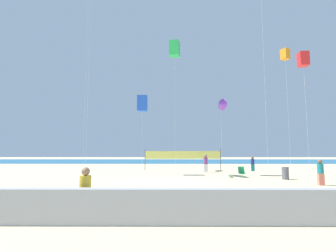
{
  "coord_description": "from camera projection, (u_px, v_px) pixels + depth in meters",
  "views": [
    {
      "loc": [
        0.37,
        -17.79,
        2.3
      ],
      "look_at": [
        0.16,
        9.9,
        5.06
      ],
      "focal_mm": 25.86,
      "sensor_mm": 36.0,
      "label": 1
    }
  ],
  "objects": [
    {
      "name": "beach_handbag",
      "position": [
        231.0,
        176.0,
        20.02
      ],
      "size": [
        0.32,
        0.16,
        0.26
      ],
      "primitive_type": "cube",
      "color": "#99B28C",
      "rests_on": "ground"
    },
    {
      "name": "kite_green_box",
      "position": [
        175.0,
        49.0,
        23.49
      ],
      "size": [
        1.09,
        1.09,
        12.83
      ],
      "color": "silver",
      "rests_on": "ground"
    },
    {
      "name": "beachgoer_navy_shirt",
      "position": [
        253.0,
        163.0,
        26.56
      ],
      "size": [
        0.36,
        0.36,
        1.59
      ],
      "rotation": [
        0.0,
        0.0,
        2.13
      ],
      "color": "#19727A",
      "rests_on": "ground"
    },
    {
      "name": "volleyball_net",
      "position": [
        183.0,
        156.0,
        28.25
      ],
      "size": [
        8.93,
        0.52,
        2.4
      ],
      "color": "#4C4C51",
      "rests_on": "ground"
    },
    {
      "name": "kite_blue_box",
      "position": [
        142.0,
        104.0,
        23.2
      ],
      "size": [
        0.98,
        0.98,
        7.49
      ],
      "color": "silver",
      "rests_on": "ground"
    },
    {
      "name": "mother_figure",
      "position": [
        85.0,
        191.0,
        8.28
      ],
      "size": [
        0.39,
        0.39,
        1.71
      ],
      "rotation": [
        0.0,
        0.0,
        0.44
      ],
      "color": "#99B28C",
      "rests_on": "ground"
    },
    {
      "name": "boardwalk_ledge",
      "position": [
        158.0,
        206.0,
        7.56
      ],
      "size": [
        28.0,
        0.44,
        1.09
      ],
      "primitive_type": "cube",
      "color": "#A8A8AD",
      "rests_on": "ground"
    },
    {
      "name": "toddler_figure",
      "position": [
        103.0,
        206.0,
        8.16
      ],
      "size": [
        0.18,
        0.18,
        0.78
      ],
      "rotation": [
        0.0,
        0.0,
        -0.01
      ],
      "color": "white",
      "rests_on": "ground"
    },
    {
      "name": "ocean_band",
      "position": [
        168.0,
        161.0,
        50.18
      ],
      "size": [
        120.0,
        20.0,
        0.01
      ],
      "primitive_type": "cube",
      "color": "#1E6B99",
      "rests_on": "ground"
    },
    {
      "name": "kite_orange_box",
      "position": [
        285.0,
        55.0,
        25.58
      ],
      "size": [
        0.94,
        0.94,
        12.95
      ],
      "color": "silver",
      "rests_on": "ground"
    },
    {
      "name": "folding_beach_chair",
      "position": [
        242.0,
        172.0,
        20.47
      ],
      "size": [
        0.52,
        0.65,
        0.89
      ],
      "rotation": [
        0.0,
        0.0,
        -0.45
      ],
      "color": "#1E8C4C",
      "rests_on": "ground"
    },
    {
      "name": "beachgoer_teal_shirt",
      "position": [
        320.0,
        171.0,
        15.92
      ],
      "size": [
        0.38,
        0.38,
        1.68
      ],
      "rotation": [
        0.0,
        0.0,
        3.75
      ],
      "color": "#EA7260",
      "rests_on": "ground"
    },
    {
      "name": "kite_red_box",
      "position": [
        303.0,
        59.0,
        21.26
      ],
      "size": [
        0.84,
        0.84,
        10.88
      ],
      "color": "silver",
      "rests_on": "ground"
    },
    {
      "name": "kite_violet_delta",
      "position": [
        221.0,
        104.0,
        22.55
      ],
      "size": [
        0.98,
        1.15,
        7.1
      ],
      "color": "silver",
      "rests_on": "ground"
    },
    {
      "name": "beachgoer_plum_shirt",
      "position": [
        206.0,
        163.0,
        25.19
      ],
      "size": [
        0.42,
        0.42,
        1.85
      ],
      "rotation": [
        0.0,
        0.0,
        5.24
      ],
      "color": "white",
      "rests_on": "ground"
    },
    {
      "name": "trash_barrel",
      "position": [
        285.0,
        173.0,
        18.98
      ],
      "size": [
        0.52,
        0.52,
        0.97
      ],
      "primitive_type": "cylinder",
      "color": "#595960",
      "rests_on": "ground"
    },
    {
      "name": "ground_plane",
      "position": [
        165.0,
        182.0,
        17.48
      ],
      "size": [
        120.0,
        120.0,
        0.0
      ],
      "primitive_type": "plane",
      "color": "beige"
    }
  ]
}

